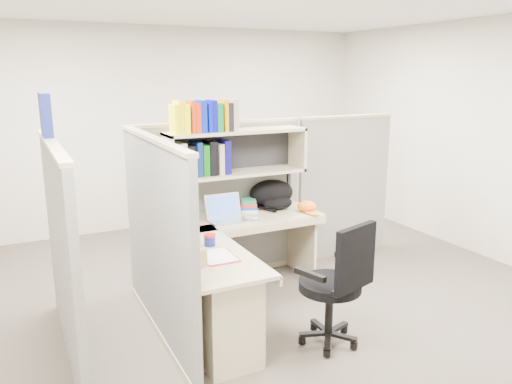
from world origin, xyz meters
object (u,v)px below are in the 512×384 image
backpack (274,194)px  task_chair (334,303)px  snack_canister (210,240)px  desk (230,287)px  laptop (228,209)px

backpack → task_chair: (-0.28, -1.48, -0.51)m
backpack → snack_canister: (-1.02, -0.79, -0.09)m
backpack → snack_canister: bearing=-142.8°
desk → snack_canister: size_ratio=18.10×
desk → backpack: bearing=46.8°
laptop → task_chair: 1.38m
laptop → task_chair: size_ratio=0.34×
task_chair → backpack: bearing=79.5°
laptop → task_chair: bearing=-73.8°
snack_canister → task_chair: (0.75, -0.69, -0.42)m
laptop → snack_canister: size_ratio=3.66×
backpack → task_chair: size_ratio=0.47×
backpack → task_chair: task_chair is taller
desk → laptop: size_ratio=4.95×
task_chair → desk: bearing=144.2°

